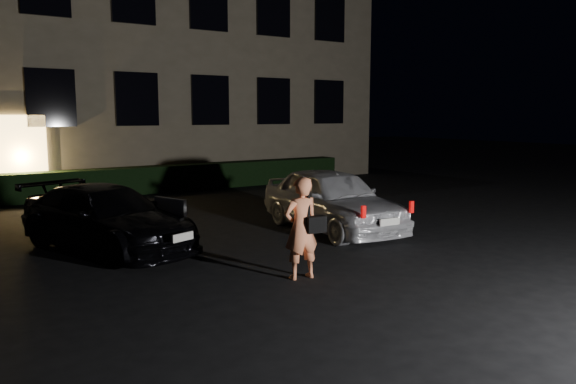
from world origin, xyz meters
TOP-DOWN VIEW (x-y plane):
  - ground at (0.00, 0.00)m, footprint 80.00×80.00m
  - building at (-0.00, 14.99)m, footprint 20.00×8.11m
  - hedge at (0.00, 10.50)m, footprint 15.00×0.70m
  - sedan at (-3.18, 3.54)m, footprint 2.86×4.41m
  - hatch at (1.40, 2.56)m, footprint 1.95×4.14m
  - man at (-1.24, -0.05)m, footprint 0.66×0.43m

SIDE VIEW (x-z plane):
  - ground at x=0.00m, z-range 0.00..0.00m
  - hedge at x=0.00m, z-range 0.00..0.85m
  - sedan at x=-3.18m, z-range 0.00..1.19m
  - hatch at x=1.40m, z-range 0.00..1.37m
  - man at x=-1.24m, z-range 0.00..1.58m
  - building at x=0.00m, z-range 0.00..12.00m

